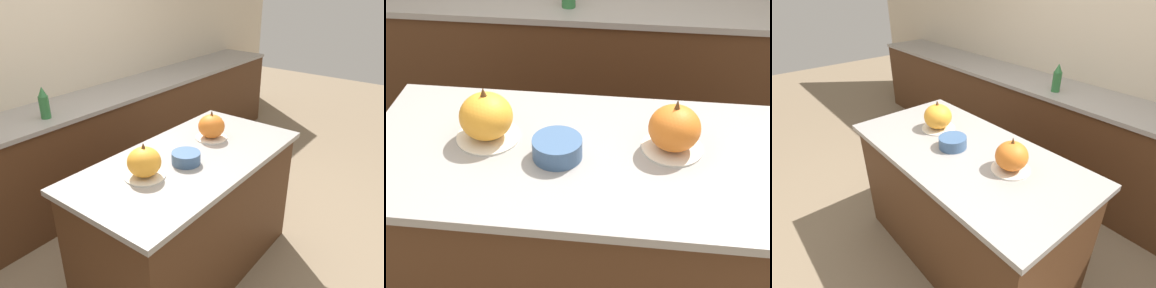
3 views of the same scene
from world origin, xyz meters
TOP-DOWN VIEW (x-y plane):
  - kitchen_island at (0.00, 0.00)m, footprint 1.59×0.79m
  - back_counter at (0.00, 1.35)m, footprint 6.00×0.60m
  - pumpkin_cake_left at (-0.35, 0.05)m, footprint 0.24×0.24m
  - pumpkin_cake_right at (0.32, 0.06)m, footprint 0.22×0.22m
  - mixing_bowl at (-0.08, -0.03)m, footprint 0.18×0.18m

SIDE VIEW (x-z plane):
  - kitchen_island at x=0.00m, z-range 0.00..0.90m
  - back_counter at x=0.00m, z-range 0.00..0.94m
  - mixing_bowl at x=-0.08m, z-range 0.90..0.97m
  - pumpkin_cake_right at x=0.32m, z-range 0.88..1.09m
  - pumpkin_cake_left at x=-0.35m, z-range 0.88..1.09m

